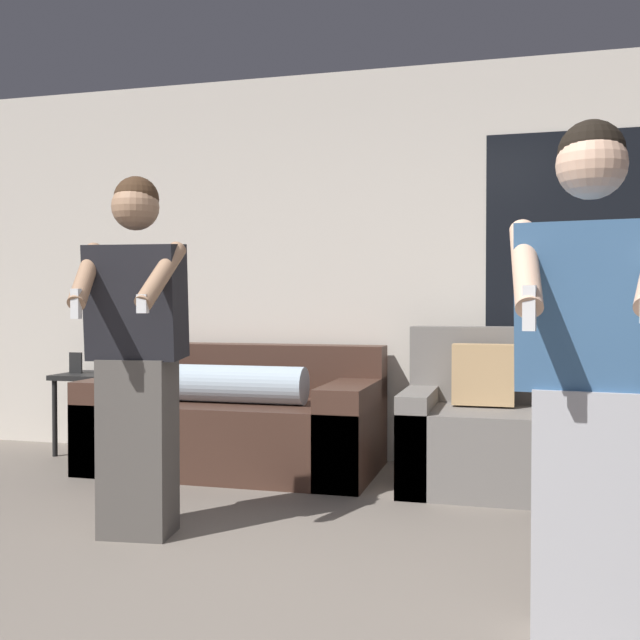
{
  "coord_description": "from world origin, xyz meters",
  "views": [
    {
      "loc": [
        0.96,
        -1.88,
        1.1
      ],
      "look_at": [
        0.21,
        0.95,
        1.03
      ],
      "focal_mm": 42.0,
      "sensor_mm": 36.0,
      "label": 1
    }
  ],
  "objects": [
    {
      "name": "wall_back",
      "position": [
        0.02,
        3.23,
        1.35
      ],
      "size": [
        6.77,
        0.07,
        2.7
      ],
      "color": "silver",
      "rests_on": "ground_plane"
    },
    {
      "name": "armchair",
      "position": [
        0.76,
        2.63,
        0.33
      ],
      "size": [
        0.92,
        0.8,
        0.95
      ],
      "color": "slate",
      "rests_on": "ground_plane"
    },
    {
      "name": "person_left",
      "position": [
        -0.76,
        1.27,
        0.85
      ],
      "size": [
        0.49,
        0.5,
        1.68
      ],
      "color": "#56514C",
      "rests_on": "ground_plane"
    },
    {
      "name": "couch",
      "position": [
        -0.83,
        2.72,
        0.3
      ],
      "size": [
        1.86,
        0.94,
        0.8
      ],
      "color": "#472D23",
      "rests_on": "ground_plane"
    },
    {
      "name": "person_right",
      "position": [
        1.18,
        0.6,
        0.84
      ],
      "size": [
        0.51,
        0.51,
        1.67
      ],
      "color": "#B2B2B7",
      "rests_on": "ground_plane"
    },
    {
      "name": "side_table",
      "position": [
        -2.07,
        2.94,
        0.48
      ],
      "size": [
        0.41,
        0.46,
        0.73
      ],
      "color": "black",
      "rests_on": "ground_plane"
    }
  ]
}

